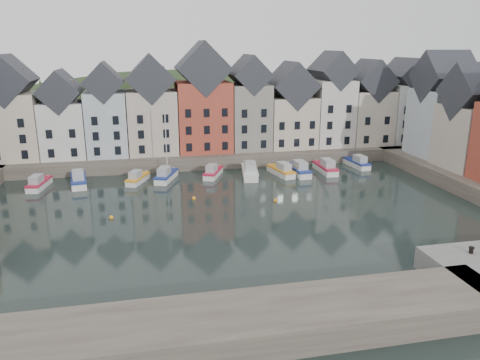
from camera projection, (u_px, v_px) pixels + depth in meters
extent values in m
plane|color=black|center=(237.00, 219.00, 53.19)|extent=(260.00, 260.00, 0.00)
cube|color=#483E37|center=(202.00, 153.00, 81.10)|extent=(90.00, 16.00, 2.00)
cube|color=#483E37|center=(154.00, 335.00, 30.25)|extent=(50.00, 6.00, 2.00)
ellipsoid|color=#213018|center=(190.00, 207.00, 110.82)|extent=(153.60, 70.40, 64.00)
sphere|color=#1E3015|center=(121.00, 97.00, 95.86)|extent=(5.77, 5.77, 5.77)
sphere|color=#1E3015|center=(287.00, 92.00, 112.96)|extent=(5.27, 5.27, 5.27)
sphere|color=#1E3015|center=(324.00, 95.00, 108.25)|extent=(5.07, 5.07, 5.07)
sphere|color=#1E3015|center=(250.00, 96.00, 105.72)|extent=(5.01, 5.01, 5.01)
sphere|color=#1E3015|center=(5.00, 107.00, 97.06)|extent=(3.94, 3.94, 3.94)
sphere|color=#1E3015|center=(301.00, 92.00, 113.20)|extent=(5.21, 5.21, 5.21)
sphere|color=#1E3015|center=(194.00, 94.00, 106.37)|extent=(5.45, 5.45, 5.45)
sphere|color=#1E3015|center=(359.00, 100.00, 104.10)|extent=(4.49, 4.49, 4.49)
cube|color=beige|center=(14.00, 126.00, 71.74)|extent=(7.67, 8.00, 10.07)
cube|color=#21232A|center=(8.00, 80.00, 69.81)|extent=(7.67, 8.16, 7.67)
cube|color=silver|center=(65.00, 129.00, 73.39)|extent=(6.56, 8.00, 8.61)
cube|color=#21232A|center=(61.00, 91.00, 71.74)|extent=(6.56, 8.16, 6.56)
cube|color=#ACB7BF|center=(107.00, 123.00, 74.49)|extent=(6.20, 8.00, 10.02)
cube|color=#21232A|center=(104.00, 82.00, 72.67)|extent=(6.20, 8.16, 6.20)
cube|color=#B5A999|center=(152.00, 122.00, 75.90)|extent=(7.70, 8.00, 10.08)
cube|color=#21232A|center=(150.00, 78.00, 73.96)|extent=(7.70, 8.16, 7.70)
cube|color=#A33F2E|center=(203.00, 116.00, 77.39)|extent=(8.69, 8.00, 11.28)
cube|color=#21232A|center=(202.00, 68.00, 75.22)|extent=(8.69, 8.16, 8.69)
cube|color=gray|center=(249.00, 117.00, 78.99)|extent=(6.43, 8.00, 10.78)
cube|color=#21232A|center=(249.00, 74.00, 77.05)|extent=(6.43, 8.16, 6.43)
cube|color=beige|center=(290.00, 122.00, 80.75)|extent=(7.88, 8.00, 8.56)
cube|color=#21232A|center=(291.00, 85.00, 79.02)|extent=(7.88, 8.16, 7.88)
cube|color=beige|center=(330.00, 113.00, 81.83)|extent=(6.50, 8.00, 11.27)
cube|color=#21232A|center=(332.00, 70.00, 79.82)|extent=(6.50, 8.16, 6.50)
cube|color=beige|center=(367.00, 117.00, 83.50)|extent=(7.23, 8.00, 9.32)
cube|color=#21232A|center=(369.00, 80.00, 81.70)|extent=(7.23, 8.16, 7.23)
cube|color=silver|center=(402.00, 113.00, 84.72)|extent=(6.18, 8.00, 10.32)
cube|color=#21232A|center=(405.00, 75.00, 82.86)|extent=(6.18, 8.16, 6.18)
cube|color=#ACB7BF|center=(440.00, 123.00, 73.63)|extent=(7.47, 8.00, 10.38)
cube|color=#21232A|center=(445.00, 77.00, 71.63)|extent=(7.62, 8.00, 8.00)
cube|color=#B5A999|center=(473.00, 137.00, 66.32)|extent=(8.14, 8.00, 8.89)
cube|color=#21232A|center=(480.00, 91.00, 64.53)|extent=(8.30, 8.00, 8.00)
sphere|color=orange|center=(194.00, 198.00, 59.87)|extent=(0.50, 0.50, 0.50)
sphere|color=orange|center=(275.00, 200.00, 59.04)|extent=(0.50, 0.50, 0.50)
sphere|color=orange|center=(111.00, 218.00, 53.18)|extent=(0.50, 0.50, 0.50)
cube|color=silver|center=(39.00, 186.00, 64.66)|extent=(2.63, 5.85, 1.03)
cube|color=#B51937|center=(39.00, 182.00, 64.50)|extent=(2.74, 5.97, 0.23)
cube|color=#9CA0A4|center=(36.00, 179.00, 63.53)|extent=(1.68, 2.45, 1.13)
cube|color=silver|center=(79.00, 182.00, 66.04)|extent=(2.81, 6.66, 1.18)
cube|color=navy|center=(78.00, 178.00, 65.86)|extent=(2.93, 6.80, 0.27)
cube|color=#9CA0A4|center=(78.00, 175.00, 64.81)|extent=(1.85, 2.76, 1.29)
cube|color=silver|center=(138.00, 180.00, 67.25)|extent=(3.55, 5.51, 0.97)
cube|color=orange|center=(138.00, 177.00, 67.10)|extent=(3.68, 5.64, 0.22)
cube|color=#9CA0A4|center=(135.00, 175.00, 66.20)|extent=(1.98, 2.44, 1.06)
cube|color=silver|center=(166.00, 178.00, 68.38)|extent=(3.83, 6.29, 1.11)
cube|color=navy|center=(166.00, 174.00, 68.21)|extent=(3.97, 6.44, 0.25)
cube|color=#9CA0A4|center=(164.00, 171.00, 67.19)|extent=(2.17, 2.76, 1.21)
cylinder|color=silver|center=(166.00, 139.00, 67.37)|extent=(0.14, 0.14, 11.08)
cube|color=silver|center=(213.00, 174.00, 70.32)|extent=(3.75, 5.78, 1.02)
cube|color=#B51937|center=(213.00, 171.00, 70.16)|extent=(3.88, 5.92, 0.23)
cube|color=#9CA0A4|center=(212.00, 168.00, 69.22)|extent=(2.08, 2.56, 1.12)
cube|color=silver|center=(250.00, 174.00, 70.26)|extent=(3.16, 7.12, 1.26)
cube|color=silver|center=(250.00, 169.00, 70.07)|extent=(3.29, 7.28, 0.29)
cube|color=#9CA0A4|center=(250.00, 167.00, 68.88)|extent=(2.03, 2.98, 1.38)
cube|color=silver|center=(281.00, 173.00, 71.08)|extent=(3.02, 6.15, 1.08)
cube|color=orange|center=(281.00, 169.00, 70.92)|extent=(3.15, 6.29, 0.25)
cube|color=#9CA0A4|center=(284.00, 167.00, 69.98)|extent=(1.86, 2.61, 1.18)
cube|color=silver|center=(297.00, 172.00, 71.45)|extent=(2.37, 6.58, 1.18)
cube|color=navy|center=(298.00, 168.00, 71.27)|extent=(2.48, 6.71, 0.27)
cube|color=#9CA0A4|center=(300.00, 165.00, 70.20)|extent=(1.68, 2.68, 1.29)
cube|color=silver|center=(325.00, 170.00, 72.72)|extent=(1.94, 6.32, 1.16)
cube|color=#B51937|center=(325.00, 166.00, 72.54)|extent=(2.05, 6.44, 0.26)
cube|color=#9CA0A4|center=(328.00, 163.00, 71.48)|extent=(1.49, 2.53, 1.26)
cube|color=silver|center=(357.00, 165.00, 75.90)|extent=(2.28, 5.93, 1.06)
cube|color=navy|center=(357.00, 161.00, 75.73)|extent=(2.39, 6.05, 0.24)
cube|color=#9CA0A4|center=(360.00, 159.00, 74.78)|extent=(1.57, 2.43, 1.16)
cylinder|color=black|center=(471.00, 250.00, 39.73)|extent=(0.36, 0.36, 0.50)
cylinder|color=black|center=(472.00, 247.00, 39.66)|extent=(0.48, 0.48, 0.08)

